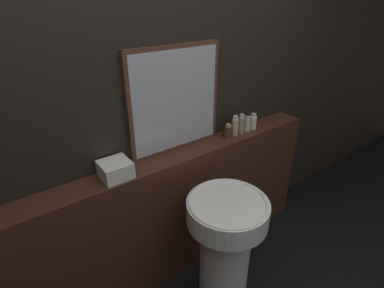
{
  "coord_description": "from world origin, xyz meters",
  "views": [
    {
      "loc": [
        -0.9,
        -0.15,
        1.92
      ],
      "look_at": [
        0.09,
        1.17,
        1.08
      ],
      "focal_mm": 28.0,
      "sensor_mm": 36.0,
      "label": 1
    }
  ],
  "objects_px": {
    "pedestal_sink": "(225,246)",
    "conditioner_bottle": "(235,126)",
    "shampoo_bottle": "(228,131)",
    "mirror": "(176,101)",
    "lotion_bottle": "(241,124)",
    "body_wash_bottle": "(247,122)",
    "hand_soap_bottle": "(253,122)",
    "towel_stack": "(115,169)"
  },
  "relations": [
    {
      "from": "pedestal_sink",
      "to": "conditioner_bottle",
      "type": "height_order",
      "value": "conditioner_bottle"
    },
    {
      "from": "shampoo_bottle",
      "to": "conditioner_bottle",
      "type": "distance_m",
      "value": 0.07
    },
    {
      "from": "mirror",
      "to": "lotion_bottle",
      "type": "distance_m",
      "value": 0.6
    },
    {
      "from": "lotion_bottle",
      "to": "body_wash_bottle",
      "type": "distance_m",
      "value": 0.06
    },
    {
      "from": "lotion_bottle",
      "to": "mirror",
      "type": "bearing_deg",
      "value": 171.5
    },
    {
      "from": "body_wash_bottle",
      "to": "hand_soap_bottle",
      "type": "bearing_deg",
      "value": 0.0
    },
    {
      "from": "mirror",
      "to": "body_wash_bottle",
      "type": "xyz_separation_m",
      "value": [
        0.59,
        -0.08,
        -0.27
      ]
    },
    {
      "from": "mirror",
      "to": "conditioner_bottle",
      "type": "distance_m",
      "value": 0.54
    },
    {
      "from": "lotion_bottle",
      "to": "hand_soap_bottle",
      "type": "height_order",
      "value": "lotion_bottle"
    },
    {
      "from": "mirror",
      "to": "hand_soap_bottle",
      "type": "relative_size",
      "value": 5.49
    },
    {
      "from": "shampoo_bottle",
      "to": "lotion_bottle",
      "type": "relative_size",
      "value": 0.69
    },
    {
      "from": "towel_stack",
      "to": "shampoo_bottle",
      "type": "relative_size",
      "value": 1.63
    },
    {
      "from": "pedestal_sink",
      "to": "mirror",
      "type": "relative_size",
      "value": 1.26
    },
    {
      "from": "hand_soap_bottle",
      "to": "pedestal_sink",
      "type": "bearing_deg",
      "value": -146.02
    },
    {
      "from": "towel_stack",
      "to": "lotion_bottle",
      "type": "relative_size",
      "value": 1.12
    },
    {
      "from": "body_wash_bottle",
      "to": "lotion_bottle",
      "type": "bearing_deg",
      "value": 180.0
    },
    {
      "from": "lotion_bottle",
      "to": "towel_stack",
      "type": "bearing_deg",
      "value": 180.0
    },
    {
      "from": "lotion_bottle",
      "to": "body_wash_bottle",
      "type": "height_order",
      "value": "body_wash_bottle"
    },
    {
      "from": "shampoo_bottle",
      "to": "lotion_bottle",
      "type": "height_order",
      "value": "lotion_bottle"
    },
    {
      "from": "mirror",
      "to": "shampoo_bottle",
      "type": "distance_m",
      "value": 0.5
    },
    {
      "from": "pedestal_sink",
      "to": "lotion_bottle",
      "type": "height_order",
      "value": "lotion_bottle"
    },
    {
      "from": "mirror",
      "to": "lotion_bottle",
      "type": "height_order",
      "value": "mirror"
    },
    {
      "from": "shampoo_bottle",
      "to": "body_wash_bottle",
      "type": "bearing_deg",
      "value": 0.0
    },
    {
      "from": "body_wash_bottle",
      "to": "conditioner_bottle",
      "type": "bearing_deg",
      "value": 180.0
    },
    {
      "from": "pedestal_sink",
      "to": "towel_stack",
      "type": "height_order",
      "value": "towel_stack"
    },
    {
      "from": "pedestal_sink",
      "to": "body_wash_bottle",
      "type": "xyz_separation_m",
      "value": [
        0.6,
        0.45,
        0.54
      ]
    },
    {
      "from": "conditioner_bottle",
      "to": "mirror",
      "type": "bearing_deg",
      "value": 170.35
    },
    {
      "from": "shampoo_bottle",
      "to": "lotion_bottle",
      "type": "xyz_separation_m",
      "value": [
        0.13,
        0.0,
        0.02
      ]
    },
    {
      "from": "pedestal_sink",
      "to": "shampoo_bottle",
      "type": "height_order",
      "value": "shampoo_bottle"
    },
    {
      "from": "towel_stack",
      "to": "hand_soap_bottle",
      "type": "distance_m",
      "value": 1.13
    },
    {
      "from": "mirror",
      "to": "body_wash_bottle",
      "type": "height_order",
      "value": "mirror"
    },
    {
      "from": "pedestal_sink",
      "to": "hand_soap_bottle",
      "type": "distance_m",
      "value": 0.95
    },
    {
      "from": "pedestal_sink",
      "to": "shampoo_bottle",
      "type": "bearing_deg",
      "value": 47.99
    },
    {
      "from": "mirror",
      "to": "shampoo_bottle",
      "type": "bearing_deg",
      "value": -11.22
    },
    {
      "from": "conditioner_bottle",
      "to": "towel_stack",
      "type": "bearing_deg",
      "value": 180.0
    },
    {
      "from": "body_wash_bottle",
      "to": "shampoo_bottle",
      "type": "bearing_deg",
      "value": 180.0
    },
    {
      "from": "conditioner_bottle",
      "to": "hand_soap_bottle",
      "type": "xyz_separation_m",
      "value": [
        0.19,
        0.0,
        -0.01
      ]
    },
    {
      "from": "lotion_bottle",
      "to": "hand_soap_bottle",
      "type": "distance_m",
      "value": 0.13
    },
    {
      "from": "pedestal_sink",
      "to": "conditioner_bottle",
      "type": "distance_m",
      "value": 0.84
    },
    {
      "from": "mirror",
      "to": "conditioner_bottle",
      "type": "bearing_deg",
      "value": -9.65
    },
    {
      "from": "pedestal_sink",
      "to": "body_wash_bottle",
      "type": "height_order",
      "value": "body_wash_bottle"
    },
    {
      "from": "shampoo_bottle",
      "to": "conditioner_bottle",
      "type": "bearing_deg",
      "value": 0.0
    }
  ]
}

